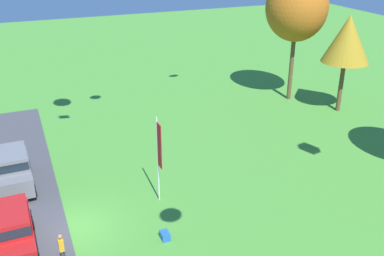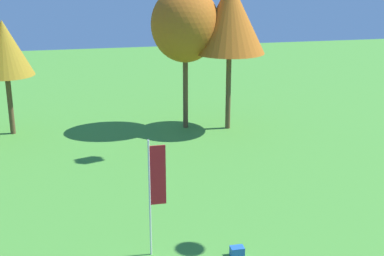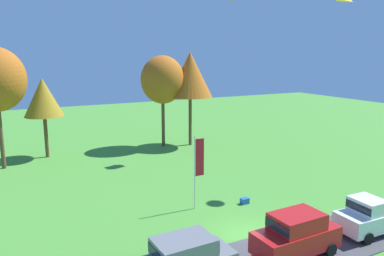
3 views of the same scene
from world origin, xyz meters
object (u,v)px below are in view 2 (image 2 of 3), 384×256
at_px(tree_left_of_center, 185,25).
at_px(cooler_box, 237,251).
at_px(tree_far_right, 230,17).
at_px(tree_center_back, 4,49).
at_px(flag_banner, 155,183).

distance_m(tree_left_of_center, cooler_box, 19.36).
bearing_deg(cooler_box, tree_far_right, 75.32).
height_order(tree_left_of_center, cooler_box, tree_left_of_center).
relative_size(tree_center_back, tree_left_of_center, 0.79).
relative_size(tree_center_back, tree_far_right, 0.76).
bearing_deg(flag_banner, cooler_box, -14.98).
bearing_deg(cooler_box, flag_banner, 165.02).
bearing_deg(tree_left_of_center, flag_banner, -105.58).
xyz_separation_m(tree_far_right, flag_banner, (-7.70, -16.19, -4.75)).
xyz_separation_m(tree_center_back, tree_far_right, (15.16, -1.99, 1.93)).
bearing_deg(tree_left_of_center, tree_center_back, 174.65).
height_order(tree_left_of_center, tree_far_right, tree_far_right).
distance_m(tree_center_back, tree_left_of_center, 12.34).
distance_m(tree_far_right, cooler_box, 19.25).
height_order(flag_banner, cooler_box, flag_banner).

